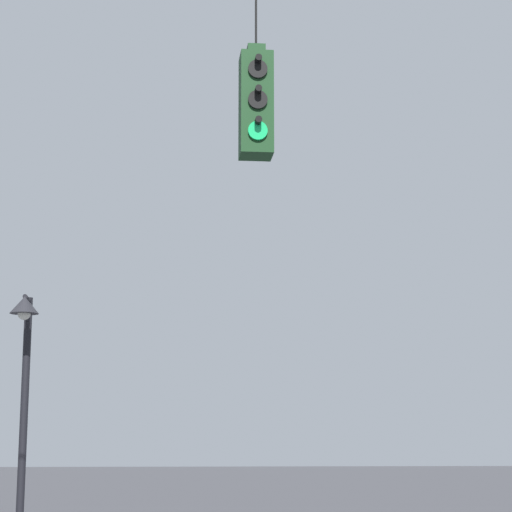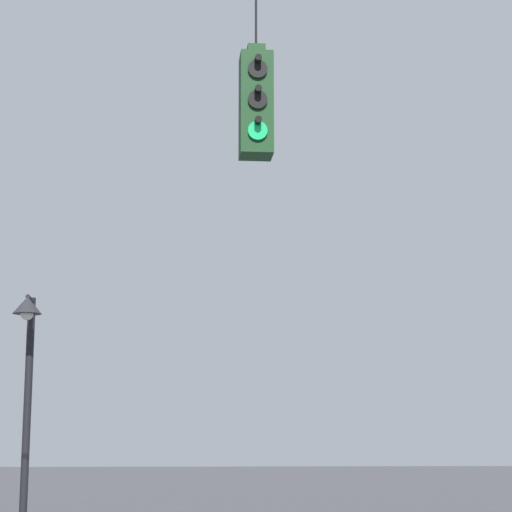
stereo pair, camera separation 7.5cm
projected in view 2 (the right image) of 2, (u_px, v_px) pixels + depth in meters
traffic_light_near_left_pole at (256, 104)px, 10.40m from camera, size 0.34×0.58×1.94m
street_lamp at (27, 377)px, 15.07m from camera, size 0.44×0.76×4.46m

